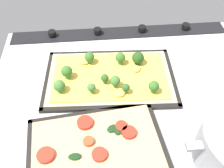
# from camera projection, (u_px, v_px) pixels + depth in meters

# --- Properties ---
(ground_plane) EXTENTS (0.83, 0.72, 0.03)m
(ground_plane) POSITION_uv_depth(u_px,v_px,m) (132.00, 104.00, 0.72)
(ground_plane) COLOR silver
(stove_control_panel) EXTENTS (0.80, 0.07, 0.03)m
(stove_control_panel) POSITION_uv_depth(u_px,v_px,m) (120.00, 32.00, 0.92)
(stove_control_panel) COLOR black
(stove_control_panel) RESTS_ON ground_plane
(baking_tray_front) EXTENTS (0.41, 0.26, 0.01)m
(baking_tray_front) POSITION_uv_depth(u_px,v_px,m) (110.00, 79.00, 0.76)
(baking_tray_front) COLOR black
(baking_tray_front) RESTS_ON ground_plane
(broccoli_pizza) EXTENTS (0.39, 0.24, 0.06)m
(broccoli_pizza) POSITION_uv_depth(u_px,v_px,m) (109.00, 76.00, 0.75)
(broccoli_pizza) COLOR #D3B77F
(broccoli_pizza) RESTS_ON baking_tray_front
(baking_tray_back) EXTENTS (0.36, 0.27, 0.01)m
(baking_tray_back) POSITION_uv_depth(u_px,v_px,m) (97.00, 150.00, 0.60)
(baking_tray_back) COLOR black
(baking_tray_back) RESTS_ON ground_plane
(veggie_pizza_back) EXTENTS (0.33, 0.24, 0.02)m
(veggie_pizza_back) POSITION_uv_depth(u_px,v_px,m) (96.00, 148.00, 0.60)
(veggie_pizza_back) COLOR tan
(veggie_pizza_back) RESTS_ON baking_tray_back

